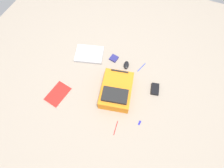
{
  "coord_description": "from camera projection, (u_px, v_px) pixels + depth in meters",
  "views": [
    {
      "loc": [
        0.4,
        -0.88,
        1.81
      ],
      "look_at": [
        0.05,
        -0.05,
        0.02
      ],
      "focal_mm": 29.18,
      "sensor_mm": 36.0,
      "label": 1
    }
  ],
  "objects": [
    {
      "name": "earbud_pouch",
      "position": [
        114.0,
        58.0,
        2.17
      ],
      "size": [
        0.1,
        0.1,
        0.02
      ],
      "primitive_type": "cube",
      "rotation": [
        0.0,
        0.0,
        -0.16
      ],
      "color": "navy",
      "rests_on": "ground_plane"
    },
    {
      "name": "ground_plane",
      "position": [
        110.0,
        80.0,
        2.05
      ],
      "size": [
        3.54,
        3.54,
        0.0
      ],
      "primitive_type": "plane",
      "color": "gray"
    },
    {
      "name": "usb_stick",
      "position": [
        140.0,
        123.0,
        1.82
      ],
      "size": [
        0.02,
        0.05,
        0.01
      ],
      "primitive_type": "cube",
      "rotation": [
        0.0,
        0.0,
        -0.1
      ],
      "color": "#191999",
      "rests_on": "ground_plane"
    },
    {
      "name": "pen_blue",
      "position": [
        116.0,
        128.0,
        1.8
      ],
      "size": [
        0.02,
        0.14,
        0.01
      ],
      "primitive_type": "cylinder",
      "rotation": [
        1.57,
        0.0,
        0.11
      ],
      "color": "red",
      "rests_on": "ground_plane"
    },
    {
      "name": "pen_black",
      "position": [
        141.0,
        67.0,
        2.12
      ],
      "size": [
        0.06,
        0.14,
        0.01
      ],
      "primitive_type": "cylinder",
      "rotation": [
        1.57,
        0.0,
        -0.33
      ],
      "color": "#1933B2",
      "rests_on": "ground_plane"
    },
    {
      "name": "laptop",
      "position": [
        89.0,
        54.0,
        2.19
      ],
      "size": [
        0.38,
        0.33,
        0.03
      ],
      "color": "#929296",
      "rests_on": "ground_plane"
    },
    {
      "name": "power_brick",
      "position": [
        155.0,
        89.0,
        1.98
      ],
      "size": [
        0.11,
        0.15,
        0.04
      ],
      "primitive_type": "cube",
      "rotation": [
        0.0,
        0.0,
        0.22
      ],
      "color": "black",
      "rests_on": "ground_plane"
    },
    {
      "name": "computer_mouse",
      "position": [
        126.0,
        65.0,
        2.12
      ],
      "size": [
        0.08,
        0.12,
        0.04
      ],
      "primitive_type": "ellipsoid",
      "rotation": [
        0.0,
        0.0,
        0.26
      ],
      "color": "black",
      "rests_on": "ground_plane"
    },
    {
      "name": "backpack",
      "position": [
        116.0,
        91.0,
        1.91
      ],
      "size": [
        0.39,
        0.48,
        0.17
      ],
      "color": "orange",
      "rests_on": "ground_plane"
    },
    {
      "name": "book_blue",
      "position": [
        58.0,
        94.0,
        1.96
      ],
      "size": [
        0.22,
        0.29,
        0.02
      ],
      "color": "silver",
      "rests_on": "ground_plane"
    }
  ]
}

